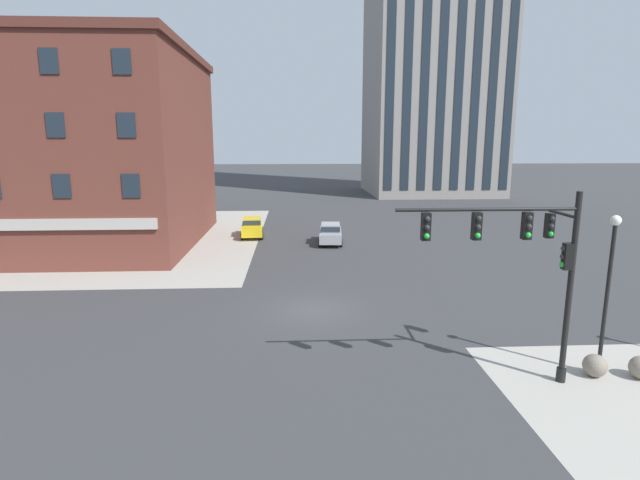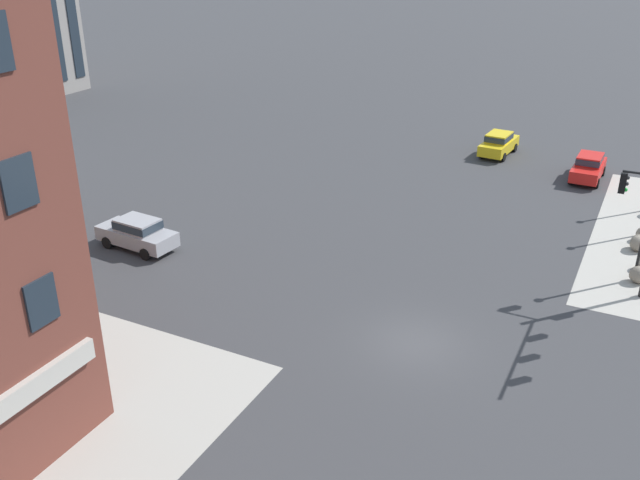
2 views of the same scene
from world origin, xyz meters
name	(u,v)px [view 2 (image 2 of 2)]	position (x,y,z in m)	size (l,w,h in m)	color
ground_plane	(416,343)	(0.00, 0.00, 0.00)	(320.00, 320.00, 0.00)	#38383A
bollard_sphere_curb_a	(638,275)	(9.77, -7.67, 0.41)	(0.83, 0.83, 0.83)	gray
bollard_sphere_curb_c	(638,244)	(13.55, -7.40, 0.41)	(0.83, 0.83, 0.83)	gray
bollard_sphere_curb_d	(639,242)	(13.76, -7.41, 0.41)	(0.83, 0.83, 0.83)	gray
car_main_northbound_near	(137,232)	(2.03, 16.18, 0.92)	(2.14, 4.52, 1.68)	#99999E
car_main_northbound_far	(589,166)	(24.10, -3.51, 0.92)	(4.44, 1.97, 1.68)	red
car_cross_eastbound	(499,143)	(26.79, 3.14, 0.92)	(4.52, 2.15, 1.68)	gold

